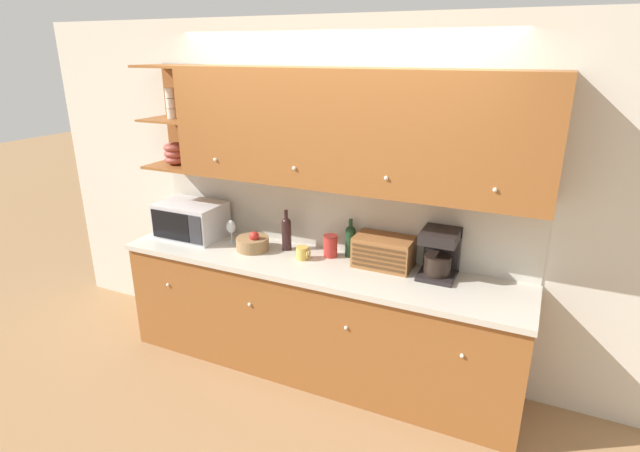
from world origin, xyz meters
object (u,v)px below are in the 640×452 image
at_px(microwave, 191,220).
at_px(wine_bottle, 286,232).
at_px(wine_glass, 231,228).
at_px(second_wine_bottle, 350,240).
at_px(coffee_maker, 440,252).
at_px(mug, 303,253).
at_px(fruit_basket, 253,243).
at_px(bread_box, 384,252).
at_px(storage_canister, 330,246).

bearing_deg(microwave, wine_bottle, 5.51).
height_order(wine_glass, second_wine_bottle, second_wine_bottle).
bearing_deg(coffee_maker, wine_bottle, -178.53).
distance_m(wine_glass, mug, 0.67).
relative_size(microwave, second_wine_bottle, 1.79).
relative_size(wine_glass, wine_bottle, 0.60).
bearing_deg(fruit_basket, bread_box, 7.54).
relative_size(wine_bottle, bread_box, 0.78).
height_order(fruit_basket, mug, fruit_basket).
xyz_separation_m(storage_canister, coffee_maker, (0.81, 0.01, 0.09)).
xyz_separation_m(second_wine_bottle, coffee_maker, (0.67, -0.05, 0.04)).
bearing_deg(mug, wine_bottle, 148.96).
bearing_deg(fruit_basket, microwave, 176.56).
distance_m(wine_glass, coffee_maker, 1.64).
relative_size(wine_glass, mug, 1.86).
xyz_separation_m(microwave, mug, (1.05, -0.04, -0.10)).
xyz_separation_m(microwave, wine_glass, (0.38, 0.02, -0.01)).
bearing_deg(wine_glass, mug, -4.61).
bearing_deg(storage_canister, wine_glass, -174.17).
distance_m(wine_glass, second_wine_bottle, 0.97).
distance_m(mug, second_wine_bottle, 0.37).
distance_m(wine_bottle, storage_canister, 0.37).
bearing_deg(storage_canister, coffee_maker, 0.80).
bearing_deg(fruit_basket, storage_canister, 12.98).
bearing_deg(wine_bottle, second_wine_bottle, 9.56).
xyz_separation_m(wine_glass, coffee_maker, (1.64, 0.10, 0.04)).
xyz_separation_m(microwave, fruit_basket, (0.62, -0.04, -0.09)).
bearing_deg(second_wine_bottle, microwave, -172.99).
bearing_deg(bread_box, second_wine_bottle, 166.45).
relative_size(storage_canister, coffee_maker, 0.50).
distance_m(microwave, second_wine_bottle, 1.36).
bearing_deg(coffee_maker, fruit_basket, -173.95).
relative_size(mug, second_wine_bottle, 0.35).
bearing_deg(storage_canister, second_wine_bottle, 25.94).
bearing_deg(mug, fruit_basket, 179.91).
bearing_deg(coffee_maker, wine_glass, -176.64).
relative_size(microwave, fruit_basket, 2.08).
xyz_separation_m(wine_bottle, mug, (0.20, -0.12, -0.09)).
bearing_deg(wine_glass, coffee_maker, 3.36).
bearing_deg(wine_glass, bread_box, 3.73).
relative_size(microwave, coffee_maker, 1.57).
height_order(storage_canister, coffee_maker, coffee_maker).
distance_m(microwave, wine_bottle, 0.85).
bearing_deg(second_wine_bottle, wine_bottle, -170.44).
height_order(wine_glass, bread_box, bread_box).
bearing_deg(storage_canister, bread_box, -0.48).
xyz_separation_m(microwave, storage_canister, (1.21, 0.10, -0.06)).
height_order(fruit_basket, storage_canister, storage_canister).
bearing_deg(mug, microwave, 177.94).
bearing_deg(microwave, second_wine_bottle, 7.01).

